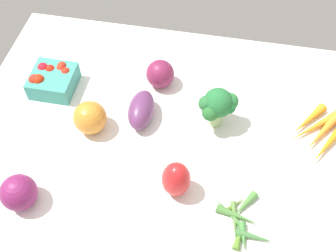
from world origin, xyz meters
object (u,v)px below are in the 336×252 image
(okra_pile, at_px, (241,221))
(red_onion_center, at_px, (160,74))
(heirloom_tomato_orange, at_px, (90,118))
(berry_basket, at_px, (52,79))
(red_onion_near_basket, at_px, (19,193))
(eggplant, at_px, (141,110))
(carrot_bunch, at_px, (322,131))
(bell_pepper_red, at_px, (176,179))
(broccoli_head, at_px, (218,105))

(okra_pile, bearing_deg, red_onion_center, -55.59)
(heirloom_tomato_orange, xyz_separation_m, okra_pile, (-0.40, 0.19, -0.03))
(berry_basket, bearing_deg, red_onion_near_basket, 98.39)
(eggplant, height_order, okra_pile, eggplant)
(heirloom_tomato_orange, xyz_separation_m, berry_basket, (0.14, -0.12, -0.01))
(carrot_bunch, height_order, heirloom_tomato_orange, heirloom_tomato_orange)
(carrot_bunch, distance_m, heirloom_tomato_orange, 0.58)
(red_onion_center, relative_size, heirloom_tomato_orange, 0.92)
(eggplant, distance_m, heirloom_tomato_orange, 0.13)
(red_onion_near_basket, xyz_separation_m, berry_basket, (0.05, -0.34, -0.01))
(red_onion_center, xyz_separation_m, red_onion_near_basket, (0.24, 0.41, 0.00))
(bell_pepper_red, bearing_deg, heirloom_tomato_orange, -29.39)
(carrot_bunch, distance_m, eggplant, 0.46)
(red_onion_center, height_order, bell_pepper_red, bell_pepper_red)
(eggplant, height_order, berry_basket, same)
(berry_basket, height_order, broccoli_head, broccoli_head)
(red_onion_near_basket, relative_size, bell_pepper_red, 0.81)
(red_onion_center, height_order, okra_pile, red_onion_center)
(red_onion_center, xyz_separation_m, berry_basket, (0.29, 0.07, -0.01))
(broccoli_head, bearing_deg, berry_basket, -5.31)
(broccoli_head, distance_m, okra_pile, 0.29)
(red_onion_center, bearing_deg, bell_pepper_red, 107.43)
(okra_pile, bearing_deg, eggplant, -41.35)
(heirloom_tomato_orange, bearing_deg, eggplant, -154.59)
(carrot_bunch, height_order, eggplant, eggplant)
(red_onion_near_basket, relative_size, eggplant, 0.68)
(berry_basket, bearing_deg, broccoli_head, 174.69)
(broccoli_head, height_order, bell_pepper_red, broccoli_head)
(eggplant, distance_m, okra_pile, 0.37)
(carrot_bunch, relative_size, bell_pepper_red, 1.90)
(red_onion_near_basket, height_order, berry_basket, red_onion_near_basket)
(red_onion_near_basket, bearing_deg, red_onion_center, -119.86)
(carrot_bunch, distance_m, broccoli_head, 0.27)
(heirloom_tomato_orange, bearing_deg, red_onion_near_basket, 67.74)
(red_onion_center, xyz_separation_m, heirloom_tomato_orange, (0.14, 0.18, 0.00))
(eggplant, bearing_deg, broccoli_head, -86.19)
(eggplant, xyz_separation_m, okra_pile, (-0.28, 0.25, -0.02))
(red_onion_center, bearing_deg, okra_pile, 124.41)
(red_onion_near_basket, height_order, okra_pile, red_onion_near_basket)
(red_onion_center, distance_m, bell_pepper_red, 0.33)
(okra_pile, relative_size, bell_pepper_red, 1.42)
(red_onion_center, xyz_separation_m, carrot_bunch, (-0.44, 0.09, -0.03))
(carrot_bunch, xyz_separation_m, okra_pile, (0.18, 0.28, -0.00))
(carrot_bunch, height_order, okra_pile, carrot_bunch)
(carrot_bunch, distance_m, okra_pile, 0.33)
(red_onion_center, distance_m, okra_pile, 0.45)
(red_onion_near_basket, height_order, heirloom_tomato_orange, heirloom_tomato_orange)
(red_onion_center, height_order, red_onion_near_basket, red_onion_near_basket)
(red_onion_center, distance_m, red_onion_near_basket, 0.47)
(red_onion_near_basket, height_order, bell_pepper_red, bell_pepper_red)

